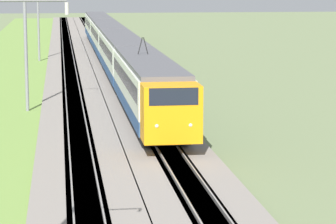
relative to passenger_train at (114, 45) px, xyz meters
The scene contains 8 objects.
ballast_main 17.15m from the passenger_train, 165.20° to the left, with size 240.00×4.40×0.30m.
ballast_adjacent 16.59m from the passenger_train, behind, with size 240.00×4.40×0.30m.
track_main 17.15m from the passenger_train, 165.20° to the left, with size 240.00×1.57×0.45m.
track_adjacent 16.59m from the passenger_train, behind, with size 240.00×1.57×0.45m.
grass_verge 19.16m from the passenger_train, 149.81° to the left, with size 240.00×10.99×0.12m.
passenger_train is the anchor object (origin of this frame).
catenary_mast_mid 26.35m from the passenger_train, 163.66° to the left, with size 0.22×2.56×9.23m.
catenary_mast_far 11.09m from the passenger_train, 43.12° to the left, with size 0.22×2.56×9.48m.
Camera 1 is at (-11.39, 0.88, 8.71)m, focal length 85.00 mm.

